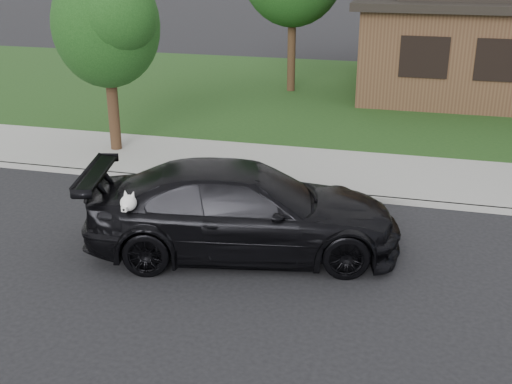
# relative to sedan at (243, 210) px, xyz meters

# --- Properties ---
(ground) EXTENTS (120.00, 120.00, 0.00)m
(ground) POSITION_rel_sedan_xyz_m (2.82, -0.60, -0.79)
(ground) COLOR black
(ground) RESTS_ON ground
(sidewalk) EXTENTS (60.00, 3.00, 0.12)m
(sidewalk) POSITION_rel_sedan_xyz_m (2.82, 4.40, -0.73)
(sidewalk) COLOR gray
(sidewalk) RESTS_ON ground
(curb) EXTENTS (60.00, 0.12, 0.12)m
(curb) POSITION_rel_sedan_xyz_m (2.82, 2.90, -0.73)
(curb) COLOR gray
(curb) RESTS_ON ground
(lawn) EXTENTS (60.00, 13.00, 0.13)m
(lawn) POSITION_rel_sedan_xyz_m (2.82, 12.40, -0.72)
(lawn) COLOR #193814
(lawn) RESTS_ON ground
(sedan) EXTENTS (5.76, 3.34, 1.57)m
(sedan) POSITION_rel_sedan_xyz_m (0.00, 0.00, 0.00)
(sedan) COLOR black
(sedan) RESTS_ON ground
(tree_2) EXTENTS (2.73, 2.60, 4.59)m
(tree_2) POSITION_rel_sedan_xyz_m (-4.56, 4.51, 2.48)
(tree_2) COLOR #332114
(tree_2) RESTS_ON ground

